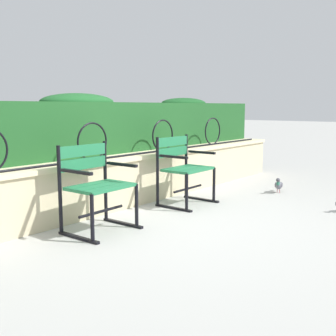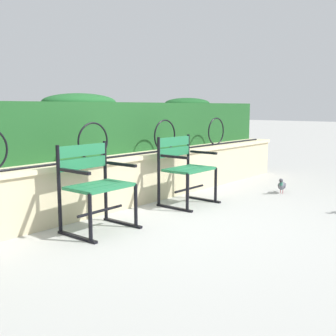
% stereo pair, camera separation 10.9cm
% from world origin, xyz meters
% --- Properties ---
extents(ground_plane, '(60.00, 60.00, 0.00)m').
position_xyz_m(ground_plane, '(0.00, 0.00, 0.00)').
color(ground_plane, '#ADADA8').
extents(stone_wall, '(7.06, 0.41, 0.61)m').
position_xyz_m(stone_wall, '(0.00, 0.94, 0.31)').
color(stone_wall, beige).
rests_on(stone_wall, ground).
extents(iron_arch_fence, '(6.53, 0.02, 0.42)m').
position_xyz_m(iron_arch_fence, '(-0.33, 0.87, 0.78)').
color(iron_arch_fence, black).
rests_on(iron_arch_fence, stone_wall).
extents(hedge_row, '(6.92, 0.65, 0.77)m').
position_xyz_m(hedge_row, '(-0.06, 1.44, 0.97)').
color(hedge_row, '#1E5123').
rests_on(hedge_row, stone_wall).
extents(park_chair_left, '(0.64, 0.54, 0.84)m').
position_xyz_m(park_chair_left, '(-0.77, 0.42, 0.46)').
color(park_chair_left, '#237547').
rests_on(park_chair_left, ground).
extents(park_chair_right, '(0.64, 0.53, 0.84)m').
position_xyz_m(park_chair_right, '(0.66, 0.43, 0.46)').
color(park_chair_right, '#237547').
rests_on(park_chair_right, ground).
extents(pigeon_far_side, '(0.29, 0.15, 0.22)m').
position_xyz_m(pigeon_far_side, '(2.02, -0.22, 0.11)').
color(pigeon_far_side, '#5B5B66').
rests_on(pigeon_far_side, ground).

